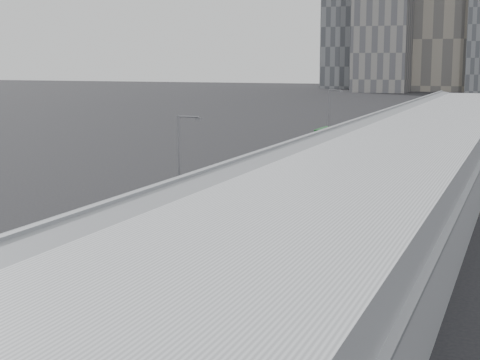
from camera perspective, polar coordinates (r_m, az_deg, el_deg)
The scene contains 21 objects.
sidewalk at distance 64.48m, azimuth 9.08°, elevation -2.15°, with size 10.00×170.00×0.12m, color gray.
lane_line at distance 67.45m, azimuth 0.33°, elevation -1.58°, with size 0.12×160.00×0.02m, color gold.
depot at distance 63.18m, azimuth 12.69°, elevation 0.68°, with size 12.45×160.40×7.20m.
bus_1 at distance 34.10m, azimuth -16.77°, elevation -9.85°, with size 3.11×14.07×4.10m.
bus_2 at distance 47.00m, azimuth -5.13°, elevation -4.43°, with size 3.13×12.93×3.75m.
bus_3 at distance 60.55m, azimuth 1.90°, elevation -1.29°, with size 3.70×13.17×3.80m.
bus_4 at distance 73.27m, azimuth 5.54°, elevation 0.59°, with size 3.57×13.99×4.05m.
bus_5 at distance 84.19m, azimuth 7.29°, elevation 1.61°, with size 3.23×13.10×3.80m.
bus_6 at distance 98.70m, azimuth 9.48°, elevation 2.68°, with size 3.25×13.20×3.83m.
bus_7 at distance 112.11m, azimuth 11.29°, elevation 3.42°, with size 3.30×13.65×3.96m.
bus_8 at distance 128.47m, azimuth 12.14°, elevation 4.10°, with size 3.52×13.40×3.87m.
bus_9 at distance 140.27m, azimuth 13.37°, elevation 4.45°, with size 2.91×12.97×3.77m.
tree_1 at distance 46.13m, azimuth 0.03°, elevation -2.66°, with size 1.85×1.85×4.10m.
tree_2 at distance 68.95m, azimuth 7.17°, elevation 1.80°, with size 2.47×2.47×5.08m.
tree_3 at distance 89.62m, azimuth 10.99°, elevation 2.79°, with size 1.04×1.04×3.51m.
tree_4 at distance 115.75m, azimuth 13.06°, elevation 4.27°, with size 2.47×2.47×4.39m.
tree_5 at distance 136.92m, azimuth 14.43°, elevation 5.18°, with size 2.34×2.34×4.88m.
street_lamp_near at distance 59.45m, azimuth -4.59°, elevation 1.66°, with size 2.04×0.22×8.36m.
street_lamp_far at distance 109.34m, azimuth 7.00°, elevation 5.11°, with size 2.04×0.22×8.53m.
shipping_container at distance 115.67m, azimuth 6.86°, elevation 3.45°, with size 2.63×6.78×2.31m, color #14421B.
suv at distance 131.11m, azimuth 10.14°, elevation 3.92°, with size 2.85×6.18×1.72m, color black.
Camera 1 is at (22.34, -6.81, 12.64)m, focal length 55.00 mm.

